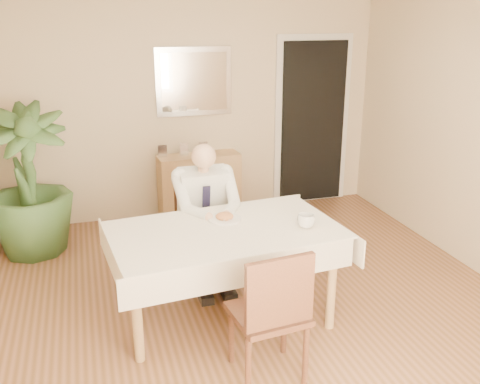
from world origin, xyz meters
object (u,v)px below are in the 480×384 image
object	(u,v)px
chair_near	(273,310)
seated_man	(207,210)
coffee_mug	(306,221)
sideboard	(199,186)
chair_far	(201,217)
dining_table	(225,239)
potted_palm	(27,182)

from	to	relation	value
chair_near	seated_man	size ratio (longest dim) A/B	0.76
coffee_mug	sideboard	bearing A→B (deg)	97.62
seated_man	chair_far	bearing A→B (deg)	90.00
dining_table	chair_near	xyz separation A→B (m)	(0.08, -0.84, -0.13)
chair_far	seated_man	xyz separation A→B (m)	(0.00, -0.29, 0.18)
chair_far	coffee_mug	xyz separation A→B (m)	(0.59, -1.02, 0.29)
dining_table	chair_far	bearing A→B (deg)	84.37
sideboard	dining_table	bearing A→B (deg)	-100.39
chair_near	potted_palm	bearing A→B (deg)	115.37
seated_man	chair_near	bearing A→B (deg)	-86.90
chair_far	sideboard	world-z (taller)	chair_far
potted_palm	coffee_mug	bearing A→B (deg)	-41.29
chair_near	sideboard	size ratio (longest dim) A/B	1.01
coffee_mug	potted_palm	world-z (taller)	potted_palm
seated_man	potted_palm	distance (m)	1.89
chair_near	potted_palm	size ratio (longest dim) A/B	0.64
seated_man	coffee_mug	xyz separation A→B (m)	(0.59, -0.74, 0.11)
chair_far	potted_palm	bearing A→B (deg)	158.95
dining_table	chair_far	size ratio (longest dim) A/B	1.99
dining_table	sideboard	bearing A→B (deg)	77.19
seated_man	coffee_mug	size ratio (longest dim) A/B	9.53
seated_man	sideboard	distance (m)	1.67
chair_far	coffee_mug	bearing A→B (deg)	-52.32
dining_table	chair_near	bearing A→B (deg)	-90.36
chair_far	potted_palm	distance (m)	1.75
coffee_mug	potted_palm	bearing A→B (deg)	138.71
chair_far	potted_palm	xyz separation A→B (m)	(-1.52, 0.83, 0.23)
dining_table	sideboard	size ratio (longest dim) A/B	1.95
sideboard	potted_palm	bearing A→B (deg)	-167.90
chair_near	coffee_mug	size ratio (longest dim) A/B	7.23
chair_near	dining_table	bearing A→B (deg)	88.61
chair_near	coffee_mug	world-z (taller)	chair_near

